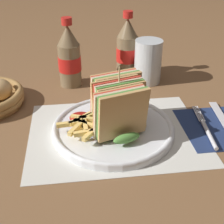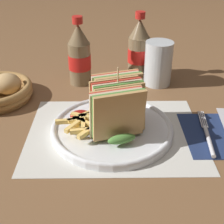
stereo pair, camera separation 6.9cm
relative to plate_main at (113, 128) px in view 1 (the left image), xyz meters
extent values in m
plane|color=brown|center=(0.01, 0.01, -0.01)|extent=(4.00, 4.00, 0.00)
cube|color=silver|center=(0.00, 0.00, -0.01)|extent=(0.38, 0.29, 0.00)
cylinder|color=white|center=(0.00, 0.00, 0.00)|extent=(0.27, 0.27, 0.01)
torus|color=white|center=(0.00, 0.00, 0.00)|extent=(0.27, 0.27, 0.01)
cube|color=tan|center=(0.01, -0.05, 0.06)|extent=(0.11, 0.05, 0.11)
cube|color=#518E3D|center=(0.01, -0.05, 0.06)|extent=(0.11, 0.05, 0.11)
cube|color=beige|center=(0.01, -0.04, 0.06)|extent=(0.11, 0.05, 0.11)
cube|color=red|center=(0.01, -0.03, 0.06)|extent=(0.11, 0.05, 0.11)
cube|color=tan|center=(0.01, -0.03, 0.06)|extent=(0.11, 0.05, 0.11)
ellipsoid|color=#518E3D|center=(0.02, -0.07, 0.02)|extent=(0.06, 0.04, 0.02)
cube|color=tan|center=(0.02, -0.02, 0.06)|extent=(0.11, 0.05, 0.11)
cube|color=#518E3D|center=(0.02, -0.02, 0.06)|extent=(0.11, 0.05, 0.11)
cube|color=beige|center=(0.01, -0.01, 0.06)|extent=(0.11, 0.05, 0.11)
cube|color=red|center=(0.01, 0.00, 0.06)|extent=(0.11, 0.05, 0.11)
cube|color=tan|center=(0.01, 0.00, 0.06)|extent=(0.11, 0.05, 0.11)
ellipsoid|color=#518E3D|center=(0.02, -0.03, 0.02)|extent=(0.06, 0.04, 0.02)
cube|color=tan|center=(0.01, 0.03, 0.06)|extent=(0.11, 0.05, 0.11)
cube|color=#518E3D|center=(0.01, 0.03, 0.06)|extent=(0.11, 0.05, 0.11)
cube|color=beige|center=(0.01, 0.04, 0.06)|extent=(0.11, 0.05, 0.11)
cube|color=red|center=(0.01, 0.05, 0.06)|extent=(0.11, 0.05, 0.11)
cube|color=tan|center=(0.01, 0.05, 0.06)|extent=(0.11, 0.05, 0.11)
ellipsoid|color=#518E3D|center=(0.02, 0.01, 0.02)|extent=(0.06, 0.04, 0.02)
cylinder|color=tan|center=(0.01, 0.00, 0.08)|extent=(0.00, 0.00, 0.14)
cube|color=#E5C166|center=(-0.06, -0.02, 0.01)|extent=(0.05, 0.06, 0.01)
cube|color=#E5C166|center=(-0.06, -0.01, 0.01)|extent=(0.04, 0.05, 0.01)
cube|color=#E5C166|center=(-0.07, -0.01, 0.01)|extent=(0.05, 0.04, 0.01)
cube|color=#E5C166|center=(-0.05, -0.01, 0.01)|extent=(0.04, 0.04, 0.01)
cube|color=#E5C166|center=(-0.06, -0.04, 0.02)|extent=(0.05, 0.02, 0.01)
cube|color=#E5C166|center=(-0.08, -0.03, 0.02)|extent=(0.03, 0.04, 0.01)
cube|color=#E5C166|center=(-0.06, -0.01, 0.02)|extent=(0.01, 0.06, 0.01)
cube|color=#E5C166|center=(-0.07, 0.01, 0.02)|extent=(0.05, 0.05, 0.01)
cube|color=#E5C166|center=(-0.04, -0.02, 0.02)|extent=(0.02, 0.06, 0.01)
cube|color=#E5C166|center=(-0.05, -0.04, 0.02)|extent=(0.05, 0.06, 0.01)
cube|color=#E5C166|center=(-0.06, 0.01, 0.02)|extent=(0.06, 0.03, 0.01)
cube|color=#E5C166|center=(-0.06, -0.01, 0.02)|extent=(0.06, 0.04, 0.01)
cube|color=#E5C166|center=(-0.09, -0.01, 0.02)|extent=(0.06, 0.02, 0.01)
cube|color=#E5C166|center=(-0.06, 0.01, 0.02)|extent=(0.05, 0.04, 0.01)
ellipsoid|color=maroon|center=(-0.07, 0.03, 0.02)|extent=(0.05, 0.04, 0.02)
cube|color=navy|center=(0.23, -0.01, -0.01)|extent=(0.15, 0.17, 0.00)
cylinder|color=silver|center=(0.20, -0.05, 0.00)|extent=(0.02, 0.10, 0.01)
cylinder|color=silver|center=(0.21, 0.04, 0.00)|extent=(0.01, 0.07, 0.00)
cylinder|color=silver|center=(0.21, 0.04, 0.00)|extent=(0.01, 0.07, 0.00)
cylinder|color=silver|center=(0.21, 0.04, 0.00)|extent=(0.01, 0.07, 0.00)
cylinder|color=silver|center=(0.22, 0.04, 0.00)|extent=(0.01, 0.07, 0.00)
cube|color=silver|center=(0.26, 0.03, 0.00)|extent=(0.03, 0.13, 0.00)
cylinder|color=#7A6647|center=(-0.09, 0.26, 0.05)|extent=(0.06, 0.06, 0.12)
cylinder|color=red|center=(-0.09, 0.26, 0.05)|extent=(0.06, 0.06, 0.04)
cone|color=#7A6647|center=(-0.09, 0.26, 0.14)|extent=(0.06, 0.06, 0.05)
cylinder|color=red|center=(-0.09, 0.26, 0.17)|extent=(0.03, 0.03, 0.02)
cylinder|color=#7A6647|center=(0.08, 0.31, 0.05)|extent=(0.06, 0.06, 0.12)
cylinder|color=red|center=(0.08, 0.31, 0.05)|extent=(0.06, 0.06, 0.04)
cone|color=#7A6647|center=(0.08, 0.31, 0.14)|extent=(0.06, 0.06, 0.05)
cylinder|color=red|center=(0.08, 0.31, 0.17)|extent=(0.03, 0.03, 0.02)
cylinder|color=silver|center=(0.13, 0.25, 0.05)|extent=(0.08, 0.08, 0.12)
cylinder|color=black|center=(0.13, 0.25, 0.03)|extent=(0.07, 0.07, 0.07)
camera|label=1|loc=(-0.08, -0.57, 0.39)|focal=50.00mm
camera|label=2|loc=(-0.01, -0.57, 0.39)|focal=50.00mm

